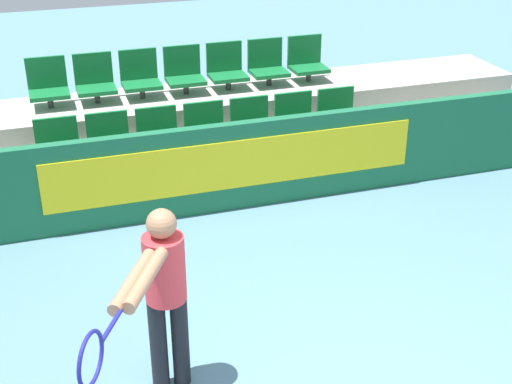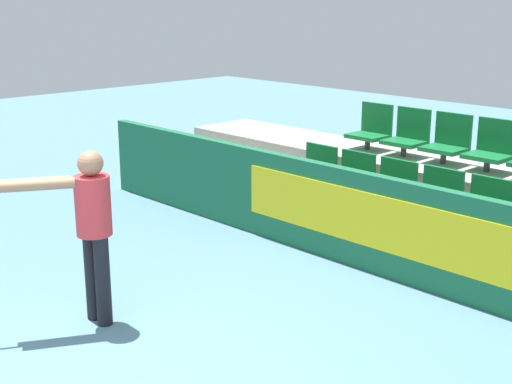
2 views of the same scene
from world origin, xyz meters
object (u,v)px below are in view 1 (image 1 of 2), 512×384
stadium_chair_1 (110,142)px  stadium_chair_9 (140,77)px  stadium_chair_7 (48,85)px  stadium_chair_13 (307,61)px  stadium_chair_3 (206,131)px  stadium_chair_4 (252,126)px  stadium_chair_11 (226,68)px  stadium_chair_8 (95,81)px  tennis_player (162,289)px  stadium_chair_6 (338,115)px  stadium_chair_0 (58,148)px  stadium_chair_10 (184,72)px  stadium_chair_5 (296,120)px  stadium_chair_2 (159,137)px  stadium_chair_12 (267,65)px

stadium_chair_1 → stadium_chair_9: stadium_chair_9 is taller
stadium_chair_7 → stadium_chair_13: (3.38, 0.00, 0.00)m
stadium_chair_1 → stadium_chair_7: stadium_chair_7 is taller
stadium_chair_3 → stadium_chair_7: (-1.69, 1.08, 0.39)m
stadium_chair_4 → stadium_chair_11: (0.00, 1.08, 0.39)m
stadium_chair_8 → tennis_player: (-0.07, -4.55, -0.12)m
stadium_chair_3 → stadium_chair_13: size_ratio=1.00×
stadium_chair_8 → stadium_chair_11: bearing=0.0°
stadium_chair_11 → stadium_chair_6: bearing=-43.9°
stadium_chair_3 → stadium_chair_4: 0.56m
stadium_chair_0 → stadium_chair_10: 2.04m
stadium_chair_6 → stadium_chair_11: 1.61m
stadium_chair_5 → stadium_chair_3: bearing=180.0°
stadium_chair_0 → stadium_chair_11: stadium_chair_11 is taller
stadium_chair_2 → stadium_chair_13: size_ratio=1.00×
stadium_chair_8 → tennis_player: size_ratio=0.39×
stadium_chair_3 → stadium_chair_6: 1.69m
stadium_chair_2 → stadium_chair_3: 0.56m
stadium_chair_7 → stadium_chair_2: bearing=-43.9°
stadium_chair_13 → stadium_chair_6: bearing=-90.0°
stadium_chair_5 → stadium_chair_8: bearing=154.3°
stadium_chair_0 → stadium_chair_12: bearing=21.1°
stadium_chair_3 → stadium_chair_5: (1.13, 0.00, 0.00)m
stadium_chair_2 → stadium_chair_11: 1.61m
stadium_chair_0 → stadium_chair_10: size_ratio=1.00×
stadium_chair_4 → stadium_chair_9: (-1.13, 1.08, 0.39)m
stadium_chair_5 → stadium_chair_9: bearing=147.3°
stadium_chair_4 → stadium_chair_5: same height
stadium_chair_4 → stadium_chair_13: stadium_chair_13 is taller
stadium_chair_1 → stadium_chair_7: bearing=117.5°
stadium_chair_7 → stadium_chair_9: bearing=0.0°
stadium_chair_0 → stadium_chair_1: size_ratio=1.00×
stadium_chair_13 → stadium_chair_8: bearing=180.0°
stadium_chair_6 → stadium_chair_12: bearing=117.5°
stadium_chair_2 → tennis_player: bearing=-100.4°
stadium_chair_1 → tennis_player: size_ratio=0.39×
stadium_chair_2 → stadium_chair_6: same height
stadium_chair_7 → stadium_chair_4: bearing=-25.7°
stadium_chair_6 → stadium_chair_7: stadium_chair_7 is taller
stadium_chair_13 → stadium_chair_3: bearing=-147.3°
stadium_chair_0 → stadium_chair_12: size_ratio=1.00×
stadium_chair_0 → stadium_chair_4: same height
stadium_chair_0 → stadium_chair_3: same height
stadium_chair_13 → stadium_chair_9: bearing=180.0°
stadium_chair_2 → stadium_chair_11: bearing=43.9°
stadium_chair_1 → stadium_chair_0: bearing=180.0°
stadium_chair_9 → stadium_chair_3: bearing=-62.5°
stadium_chair_8 → stadium_chair_13: size_ratio=1.00×
stadium_chair_5 → stadium_chair_12: size_ratio=1.00×
stadium_chair_0 → stadium_chair_2: bearing=0.0°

